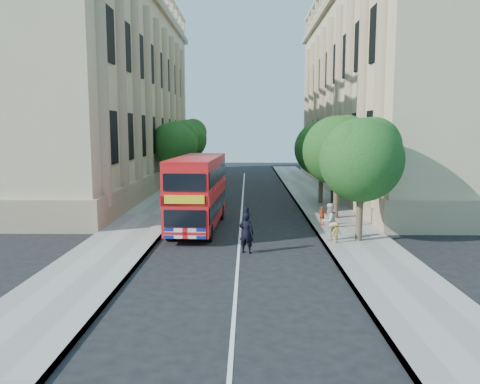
{
  "coord_description": "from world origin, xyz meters",
  "views": [
    {
      "loc": [
        0.39,
        -19.31,
        5.43
      ],
      "look_at": [
        0.01,
        4.36,
        2.3
      ],
      "focal_mm": 35.0,
      "sensor_mm": 36.0,
      "label": 1
    }
  ],
  "objects_px": {
    "box_van": "(204,183)",
    "woman_pedestrian": "(330,221)",
    "double_decker_bus": "(198,190)",
    "lamp_post": "(332,184)",
    "police_constable": "(246,233)"
  },
  "relations": [
    {
      "from": "box_van",
      "to": "woman_pedestrian",
      "type": "distance_m",
      "value": 14.35
    },
    {
      "from": "lamp_post",
      "to": "police_constable",
      "type": "bearing_deg",
      "value": -132.94
    },
    {
      "from": "lamp_post",
      "to": "double_decker_bus",
      "type": "bearing_deg",
      "value": 178.83
    },
    {
      "from": "box_van",
      "to": "woman_pedestrian",
      "type": "xyz_separation_m",
      "value": [
        7.29,
        -12.36,
        -0.45
      ]
    },
    {
      "from": "box_van",
      "to": "police_constable",
      "type": "xyz_separation_m",
      "value": [
        3.24,
        -14.52,
        -0.55
      ]
    },
    {
      "from": "lamp_post",
      "to": "police_constable",
      "type": "height_order",
      "value": "lamp_post"
    },
    {
      "from": "double_decker_bus",
      "to": "lamp_post",
      "type": "bearing_deg",
      "value": 1.31
    },
    {
      "from": "lamp_post",
      "to": "double_decker_bus",
      "type": "relative_size",
      "value": 0.6
    },
    {
      "from": "double_decker_bus",
      "to": "woman_pedestrian",
      "type": "bearing_deg",
      "value": -21.44
    },
    {
      "from": "double_decker_bus",
      "to": "woman_pedestrian",
      "type": "xyz_separation_m",
      "value": [
        6.74,
        -2.99,
        -1.14
      ]
    },
    {
      "from": "box_van",
      "to": "police_constable",
      "type": "relative_size",
      "value": 2.96
    },
    {
      "from": "police_constable",
      "to": "double_decker_bus",
      "type": "bearing_deg",
      "value": -42.47
    },
    {
      "from": "lamp_post",
      "to": "double_decker_bus",
      "type": "xyz_separation_m",
      "value": [
        -7.34,
        0.15,
        -0.35
      ]
    },
    {
      "from": "double_decker_bus",
      "to": "police_constable",
      "type": "height_order",
      "value": "double_decker_bus"
    },
    {
      "from": "double_decker_bus",
      "to": "woman_pedestrian",
      "type": "relative_size",
      "value": 4.78
    }
  ]
}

